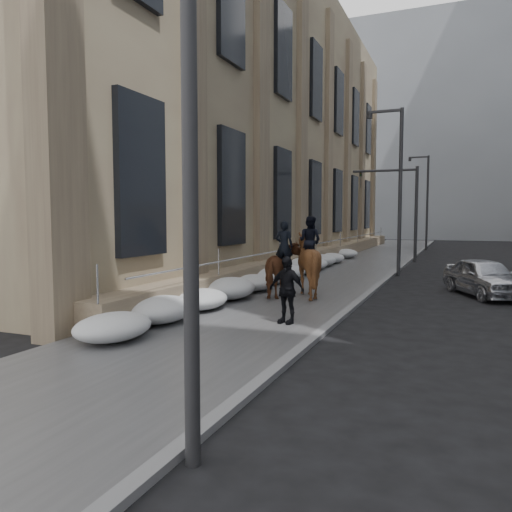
{
  "coord_description": "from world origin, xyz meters",
  "views": [
    {
      "loc": [
        5.69,
        -10.85,
        2.85
      ],
      "look_at": [
        0.1,
        2.68,
        1.7
      ],
      "focal_mm": 35.0,
      "sensor_mm": 36.0,
      "label": 1
    }
  ],
  "objects": [
    {
      "name": "streetlight_mid",
      "position": [
        2.74,
        14.0,
        4.58
      ],
      "size": [
        1.71,
        0.24,
        8.0
      ],
      "color": "#2D2D30",
      "rests_on": "ground"
    },
    {
      "name": "curb",
      "position": [
        2.62,
        10.0,
        0.06
      ],
      "size": [
        0.24,
        80.0,
        0.12
      ],
      "primitive_type": "cube",
      "color": "slate",
      "rests_on": "ground"
    },
    {
      "name": "mounted_horse_right",
      "position": [
        0.79,
        5.68,
        1.31
      ],
      "size": [
        2.21,
        2.37,
        2.76
      ],
      "rotation": [
        0.0,
        0.0,
        2.9
      ],
      "color": "#4B2B15",
      "rests_on": "sidewalk"
    },
    {
      "name": "streetlight_far",
      "position": [
        2.74,
        34.0,
        4.58
      ],
      "size": [
        1.71,
        0.24,
        8.0
      ],
      "color": "#2D2D30",
      "rests_on": "ground"
    },
    {
      "name": "car_silver",
      "position": [
        6.48,
        8.74,
        0.69
      ],
      "size": [
        3.17,
        4.36,
        1.38
      ],
      "primitive_type": "imported",
      "rotation": [
        0.0,
        0.0,
        0.43
      ],
      "color": "#B9BAC1",
      "rests_on": "ground"
    },
    {
      "name": "bg_building_mid",
      "position": [
        4.0,
        60.0,
        14.0
      ],
      "size": [
        30.0,
        12.0,
        28.0
      ],
      "primitive_type": "cube",
      "color": "slate",
      "rests_on": "ground"
    },
    {
      "name": "snow_bank",
      "position": [
        -1.42,
        8.11,
        0.47
      ],
      "size": [
        1.7,
        18.1,
        0.76
      ],
      "color": "silver",
      "rests_on": "sidewalk"
    },
    {
      "name": "sidewalk",
      "position": [
        0.0,
        10.0,
        0.06
      ],
      "size": [
        5.0,
        80.0,
        0.12
      ],
      "primitive_type": "cube",
      "color": "#48484B",
      "rests_on": "ground"
    },
    {
      "name": "ground",
      "position": [
        0.0,
        0.0,
        0.0
      ],
      "size": [
        140.0,
        140.0,
        0.0
      ],
      "primitive_type": "plane",
      "color": "black",
      "rests_on": "ground"
    },
    {
      "name": "streetlight_near",
      "position": [
        2.74,
        -6.0,
        4.58
      ],
      "size": [
        1.71,
        0.24,
        8.0
      ],
      "color": "#2D2D30",
      "rests_on": "ground"
    },
    {
      "name": "pedestrian",
      "position": [
        1.58,
        1.15,
        0.99
      ],
      "size": [
        1.09,
        0.64,
        1.73
      ],
      "primitive_type": "imported",
      "rotation": [
        0.0,
        0.0,
        -0.23
      ],
      "color": "black",
      "rests_on": "sidewalk"
    },
    {
      "name": "traffic_signal",
      "position": [
        2.07,
        22.0,
        4.0
      ],
      "size": [
        4.1,
        0.22,
        6.0
      ],
      "color": "#2D2D30",
      "rests_on": "ground"
    },
    {
      "name": "bg_building_far",
      "position": [
        -6.0,
        72.0,
        10.0
      ],
      "size": [
        24.0,
        12.0,
        20.0
      ],
      "primitive_type": "cube",
      "color": "gray",
      "rests_on": "ground"
    },
    {
      "name": "limestone_building",
      "position": [
        -5.26,
        19.96,
        8.9
      ],
      "size": [
        6.1,
        44.0,
        18.0
      ],
      "color": "#856E57",
      "rests_on": "ground"
    },
    {
      "name": "mounted_horse_left",
      "position": [
        0.1,
        5.16,
        1.12
      ],
      "size": [
        1.13,
        2.24,
        2.59
      ],
      "rotation": [
        0.0,
        0.0,
        3.2
      ],
      "color": "#512C18",
      "rests_on": "sidewalk"
    }
  ]
}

